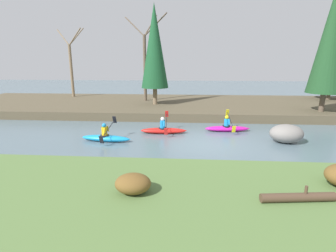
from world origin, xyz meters
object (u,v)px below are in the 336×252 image
kayaker_lead (227,128)px  boulder_midstream (286,134)px  driftwood_log (298,197)px  kayaker_trailing (106,137)px  kayaker_middle (164,130)px

kayaker_lead → boulder_midstream: 3.48m
boulder_midstream → driftwood_log: size_ratio=0.87×
kayaker_lead → kayaker_trailing: 7.33m
kayaker_lead → boulder_midstream: kayaker_lead is taller
kayaker_middle → driftwood_log: kayaker_middle is taller
kayaker_trailing → driftwood_log: size_ratio=1.39×
kayaker_middle → kayaker_trailing: 3.48m
boulder_midstream → kayaker_middle: bearing=168.8°
kayaker_middle → driftwood_log: (4.31, -8.64, 0.53)m
kayaker_lead → kayaker_middle: (-3.88, -0.76, 0.00)m
kayaker_lead → kayaker_middle: bearing=-172.7°
kayaker_trailing → kayaker_lead: bearing=26.2°
driftwood_log → kayaker_middle: bearing=109.8°
kayaker_trailing → driftwood_log: kayaker_trailing is taller
kayaker_lead → kayaker_trailing: (-6.86, -2.57, 0.00)m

